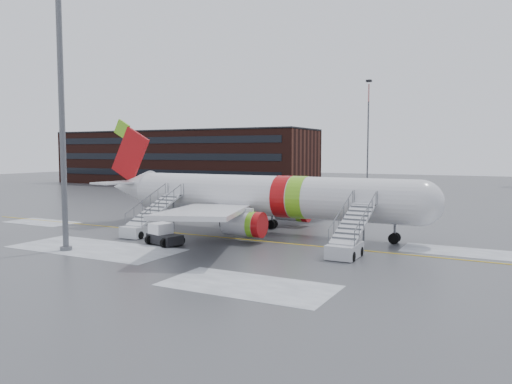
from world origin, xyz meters
The scene contains 8 objects.
ground centered at (0.00, 0.00, 0.00)m, with size 260.00×260.00×0.00m, color #494C4F.
airliner centered at (1.60, 3.17, 3.42)m, with size 35.03×32.97×11.18m.
airstair_fwd centered at (12.57, -3.37, 1.06)m, with size 2.05×7.70×3.48m.
airstair_aft centered at (-6.49, -3.37, 1.06)m, with size 2.05×7.70×3.48m.
pushback_tug centered at (-2.27, -6.11, 0.77)m, with size 3.39×2.91×1.74m.
light_mast_near centered at (-7.41, -11.61, 12.74)m, with size 1.20×1.20×24.57m.
terminal_building centered at (-45.00, 54.98, 6.20)m, with size 62.00×16.11×12.30m.
light_mast_far_n centered at (-8.00, 78.00, 13.84)m, with size 1.20×1.20×24.25m.
Camera 1 is at (23.40, -38.58, 7.69)m, focal length 35.00 mm.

